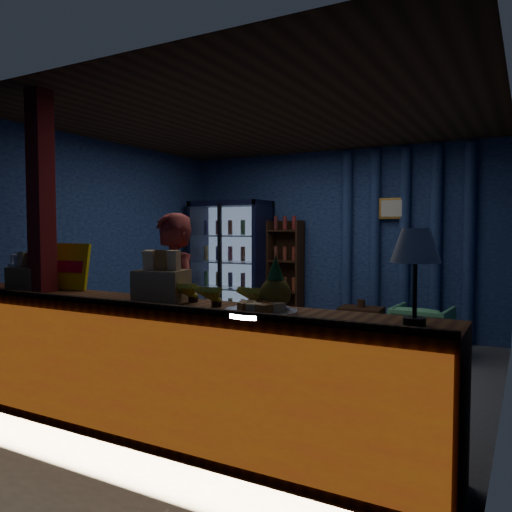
{
  "coord_description": "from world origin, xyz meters",
  "views": [
    {
      "loc": [
        2.47,
        -4.64,
        1.46
      ],
      "look_at": [
        0.03,
        -0.2,
        1.2
      ],
      "focal_mm": 35.0,
      "sensor_mm": 36.0,
      "label": 1
    }
  ],
  "objects": [
    {
      "name": "green_chair",
      "position": [
        1.4,
        1.33,
        0.29
      ],
      "size": [
        0.67,
        0.69,
        0.59
      ],
      "primitive_type": "imported",
      "rotation": [
        0.0,
        0.0,
        3.07
      ],
      "color": "#54A86D",
      "rests_on": "ground"
    },
    {
      "name": "soda_bottles",
      "position": [
        -1.6,
        -1.88,
        1.07
      ],
      "size": [
        0.55,
        0.17,
        0.3
      ],
      "color": "red",
      "rests_on": "counter"
    },
    {
      "name": "snack_box_centre",
      "position": [
        0.15,
        -1.84,
        1.08
      ],
      "size": [
        0.4,
        0.35,
        0.37
      ],
      "color": "#916646",
      "rests_on": "counter"
    },
    {
      "name": "snack_box_left",
      "position": [
        -1.25,
        -1.87,
        1.06
      ],
      "size": [
        0.32,
        0.28,
        0.32
      ],
      "color": "#916646",
      "rests_on": "counter"
    },
    {
      "name": "support_post",
      "position": [
        -1.05,
        -1.9,
        1.3
      ],
      "size": [
        0.16,
        0.16,
        2.6
      ],
      "primitive_type": "cube",
      "color": "maroon",
      "rests_on": "ground"
    },
    {
      "name": "curtain_folds",
      "position": [
        1.0,
        2.14,
        1.3
      ],
      "size": [
        1.74,
        0.14,
        2.5
      ],
      "color": "navy",
      "rests_on": "room_walls"
    },
    {
      "name": "framed_picture",
      "position": [
        0.85,
        2.1,
        1.75
      ],
      "size": [
        0.36,
        0.04,
        0.28
      ],
      "color": "#BB862E",
      "rests_on": "room_walls"
    },
    {
      "name": "counter",
      "position": [
        0.0,
        -1.91,
        0.48
      ],
      "size": [
        4.4,
        0.57,
        0.99
      ],
      "color": "brown",
      "rests_on": "ground"
    },
    {
      "name": "yellow_sign",
      "position": [
        -1.04,
        -1.68,
        1.15
      ],
      "size": [
        0.5,
        0.14,
        0.4
      ],
      "color": "yellow",
      "rests_on": "counter"
    },
    {
      "name": "ground",
      "position": [
        0.0,
        0.0,
        0.0
      ],
      "size": [
        4.6,
        4.6,
        0.0
      ],
      "primitive_type": "plane",
      "color": "#515154",
      "rests_on": "ground"
    },
    {
      "name": "pineapple",
      "position": [
        1.07,
        -1.84,
        1.09
      ],
      "size": [
        0.2,
        0.2,
        0.34
      ],
      "color": "olive",
      "rests_on": "counter"
    },
    {
      "name": "beverage_cooler",
      "position": [
        -1.55,
        1.92,
        0.93
      ],
      "size": [
        1.2,
        0.62,
        1.9
      ],
      "color": "black",
      "rests_on": "ground"
    },
    {
      "name": "shopkeeper",
      "position": [
        -0.08,
        -1.43,
        0.8
      ],
      "size": [
        0.69,
        0.59,
        1.6
      ],
      "primitive_type": "imported",
      "rotation": [
        0.0,
        0.0,
        -0.43
      ],
      "color": "maroon",
      "rests_on": "ground"
    },
    {
      "name": "side_table",
      "position": [
        0.62,
        1.49,
        0.24
      ],
      "size": [
        0.55,
        0.41,
        0.58
      ],
      "color": "#372111",
      "rests_on": "ground"
    },
    {
      "name": "bottle_shelf",
      "position": [
        -0.7,
        2.06,
        0.79
      ],
      "size": [
        0.5,
        0.28,
        1.6
      ],
      "color": "#372111",
      "rests_on": "ground"
    },
    {
      "name": "banana_bunches",
      "position": [
        0.65,
        -1.85,
        1.03
      ],
      "size": [
        0.76,
        0.3,
        0.17
      ],
      "color": "yellow",
      "rests_on": "counter"
    },
    {
      "name": "room_walls",
      "position": [
        0.0,
        0.0,
        1.57
      ],
      "size": [
        4.6,
        4.6,
        4.6
      ],
      "color": "navy",
      "rests_on": "ground"
    },
    {
      "name": "pastry_tray",
      "position": [
        1.04,
        -1.99,
        0.98
      ],
      "size": [
        0.46,
        0.46,
        0.07
      ],
      "color": "silver",
      "rests_on": "counter"
    },
    {
      "name": "table_lamp",
      "position": [
        1.94,
        -1.9,
        1.36
      ],
      "size": [
        0.27,
        0.27,
        0.52
      ],
      "color": "black",
      "rests_on": "counter"
    }
  ]
}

